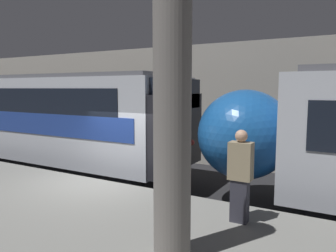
# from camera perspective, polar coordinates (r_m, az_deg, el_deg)

# --- Properties ---
(ground_plane) EXTENTS (120.00, 120.00, 0.00)m
(ground_plane) POSITION_cam_1_polar(r_m,az_deg,el_deg) (8.54, -11.20, -15.12)
(ground_plane) COLOR black
(platform) EXTENTS (40.00, 4.91, 0.92)m
(platform) POSITION_cam_1_polar(r_m,az_deg,el_deg) (6.85, -25.44, -17.11)
(platform) COLOR slate
(platform) RESTS_ON ground
(station_rear_barrier) EXTENTS (50.00, 0.15, 4.89)m
(station_rear_barrier) POSITION_cam_1_polar(r_m,az_deg,el_deg) (13.44, 6.65, 3.61)
(station_rear_barrier) COLOR #9E998E
(station_rear_barrier) RESTS_ON ground
(support_pillar_near) EXTENTS (0.49, 0.49, 3.29)m
(support_pillar_near) POSITION_cam_1_polar(r_m,az_deg,el_deg) (4.18, 0.74, -1.35)
(support_pillar_near) COLOR slate
(support_pillar_near) RESTS_ON platform
(person_waiting) EXTENTS (0.38, 0.24, 1.55)m
(person_waiting) POSITION_cam_1_polar(r_m,az_deg,el_deg) (5.58, 12.49, -8.21)
(person_waiting) COLOR #2D2D38
(person_waiting) RESTS_ON platform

